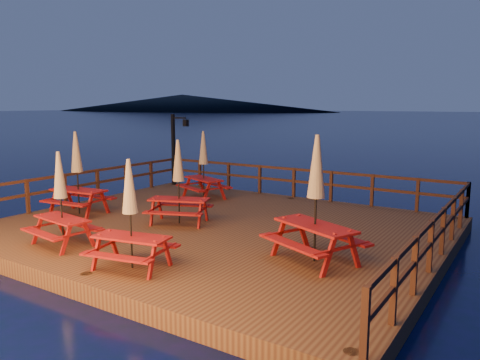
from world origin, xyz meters
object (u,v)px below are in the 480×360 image
Objects in this scene: picnic_table_1 at (204,164)px; picnic_table_2 at (77,171)px; picnic_table_0 at (316,197)px; lamp_post at (176,143)px.

picnic_table_2 reaches higher than picnic_table_1.
lamp_post is at bearing 170.53° from picnic_table_0.
picnic_table_0 is 1.13× the size of picnic_table_1.
picnic_table_1 is (-6.32, 4.30, -0.17)m from picnic_table_0.
lamp_post reaches higher than picnic_table_1.
picnic_table_2 is (0.89, -5.75, -0.45)m from lamp_post.
picnic_table_2 is at bearing -157.26° from picnic_table_0.
picnic_table_0 reaches higher than picnic_table_1.
lamp_post reaches higher than picnic_table_2.
picnic_table_0 is (8.99, -5.92, -0.35)m from lamp_post.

